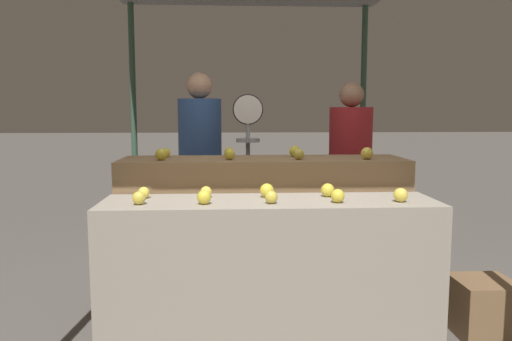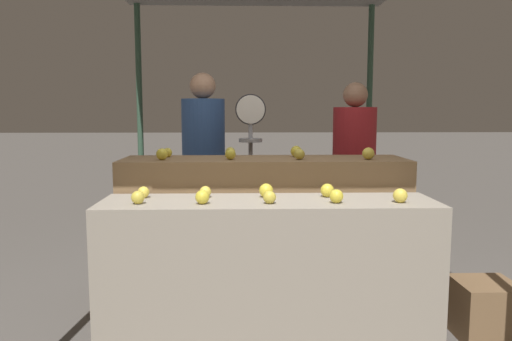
{
  "view_description": "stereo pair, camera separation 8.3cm",
  "coord_description": "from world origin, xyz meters",
  "px_view_note": "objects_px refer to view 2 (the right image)",
  "views": [
    {
      "loc": [
        -0.25,
        -3.03,
        1.45
      ],
      "look_at": [
        -0.07,
        0.3,
        1.04
      ],
      "focal_mm": 35.0,
      "sensor_mm": 36.0,
      "label": 1
    },
    {
      "loc": [
        -0.17,
        -3.03,
        1.45
      ],
      "look_at": [
        -0.07,
        0.3,
        1.04
      ],
      "focal_mm": 35.0,
      "sensor_mm": 36.0,
      "label": 2
    }
  ],
  "objects_px": {
    "produce_scale": "(251,147)",
    "wooden_crate_side": "(485,310)",
    "person_vendor_at_scale": "(204,156)",
    "person_customer_left": "(354,162)"
  },
  "relations": [
    {
      "from": "person_customer_left",
      "to": "produce_scale",
      "type": "bearing_deg",
      "value": 11.27
    },
    {
      "from": "produce_scale",
      "to": "wooden_crate_side",
      "type": "distance_m",
      "value": 2.15
    },
    {
      "from": "person_vendor_at_scale",
      "to": "person_customer_left",
      "type": "xyz_separation_m",
      "value": [
        1.38,
        -0.06,
        -0.05
      ]
    },
    {
      "from": "produce_scale",
      "to": "wooden_crate_side",
      "type": "relative_size",
      "value": 4.35
    },
    {
      "from": "person_vendor_at_scale",
      "to": "person_customer_left",
      "type": "height_order",
      "value": "person_vendor_at_scale"
    },
    {
      "from": "person_customer_left",
      "to": "wooden_crate_side",
      "type": "distance_m",
      "value": 1.78
    },
    {
      "from": "person_customer_left",
      "to": "wooden_crate_side",
      "type": "relative_size",
      "value": 4.66
    },
    {
      "from": "wooden_crate_side",
      "to": "produce_scale",
      "type": "bearing_deg",
      "value": 140.04
    },
    {
      "from": "person_vendor_at_scale",
      "to": "wooden_crate_side",
      "type": "distance_m",
      "value": 2.6
    },
    {
      "from": "produce_scale",
      "to": "person_vendor_at_scale",
      "type": "xyz_separation_m",
      "value": [
        -0.43,
        0.33,
        -0.11
      ]
    }
  ]
}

